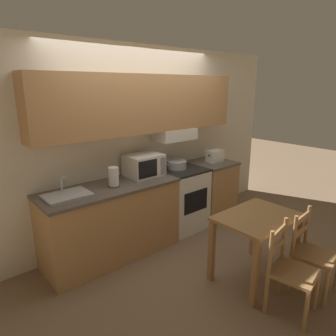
% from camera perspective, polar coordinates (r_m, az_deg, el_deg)
% --- Properties ---
extents(ground_plane, '(16.00, 16.00, 0.00)m').
position_cam_1_polar(ground_plane, '(4.49, -5.28, -11.64)').
color(ground_plane, '#7F664C').
extents(wall_back, '(5.31, 0.38, 2.55)m').
position_cam_1_polar(wall_back, '(3.98, -5.11, 8.19)').
color(wall_back, silver).
rests_on(wall_back, ground_plane).
extents(lower_counter_main, '(1.66, 0.65, 0.90)m').
position_cam_1_polar(lower_counter_main, '(3.75, -10.65, -9.91)').
color(lower_counter_main, tan).
rests_on(lower_counter_main, ground_plane).
extents(lower_counter_right_stub, '(0.63, 0.65, 0.90)m').
position_cam_1_polar(lower_counter_right_stub, '(4.81, 8.08, -4.00)').
color(lower_counter_right_stub, tan).
rests_on(lower_counter_right_stub, ground_plane).
extents(stove_range, '(0.63, 0.62, 0.90)m').
position_cam_1_polar(stove_range, '(4.38, 2.45, -5.81)').
color(stove_range, white).
rests_on(stove_range, ground_plane).
extents(cooking_pot, '(0.36, 0.28, 0.12)m').
position_cam_1_polar(cooking_pot, '(4.23, 1.70, 0.70)').
color(cooking_pot, '#B7BABF').
rests_on(cooking_pot, stove_range).
extents(microwave, '(0.45, 0.38, 0.28)m').
position_cam_1_polar(microwave, '(3.90, -4.62, 0.57)').
color(microwave, white).
rests_on(microwave, lower_counter_main).
extents(toaster, '(0.27, 0.17, 0.18)m').
position_cam_1_polar(toaster, '(4.68, 8.93, 2.31)').
color(toaster, white).
rests_on(toaster, lower_counter_right_stub).
extents(sink_basin, '(0.47, 0.34, 0.21)m').
position_cam_1_polar(sink_basin, '(3.37, -18.70, -4.87)').
color(sink_basin, '#B7BABF').
rests_on(sink_basin, lower_counter_main).
extents(paper_towel_roll, '(0.14, 0.14, 0.23)m').
position_cam_1_polar(paper_towel_roll, '(3.53, -10.34, -1.68)').
color(paper_towel_roll, black).
rests_on(paper_towel_roll, lower_counter_main).
extents(dining_table, '(0.85, 0.61, 0.73)m').
position_cam_1_polar(dining_table, '(3.35, 16.46, -10.73)').
color(dining_table, '#9E7042').
rests_on(dining_table, ground_plane).
extents(chair_left_of_table, '(0.44, 0.44, 0.83)m').
position_cam_1_polar(chair_left_of_table, '(3.08, 22.19, -17.69)').
color(chair_left_of_table, '#9E7042').
rests_on(chair_left_of_table, ground_plane).
extents(chair_right_of_table, '(0.41, 0.41, 0.83)m').
position_cam_1_polar(chair_right_of_table, '(3.44, 25.75, -14.45)').
color(chair_right_of_table, '#9E7042').
rests_on(chair_right_of_table, ground_plane).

